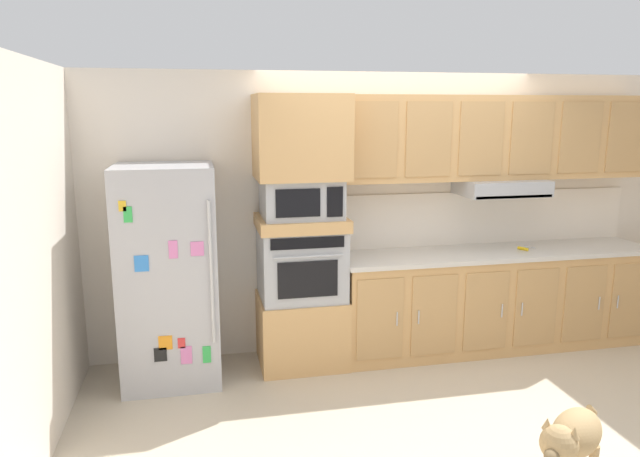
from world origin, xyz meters
The scene contains 15 objects.
ground_plane centered at (0.00, 0.00, 0.00)m, with size 9.60×9.60×0.00m, color beige.
back_kitchen_wall centered at (0.00, 1.11, 1.25)m, with size 6.20×0.12×2.50m, color silver.
side_panel_left centered at (-2.80, 0.00, 1.25)m, with size 0.12×7.10×2.50m, color silver.
refrigerator centered at (-2.01, 0.68, 0.88)m, with size 0.76×0.73×1.76m.
oven_base_cabinet centered at (-0.92, 0.75, 0.30)m, with size 0.74×0.62×0.60m, color tan.
built_in_oven centered at (-0.92, 0.75, 0.90)m, with size 0.70×0.62×0.60m.
appliance_mid_shelf centered at (-0.92, 0.75, 1.25)m, with size 0.74×0.62×0.10m, color tan.
microwave centered at (-0.92, 0.75, 1.46)m, with size 0.64×0.54×0.32m.
appliance_upper_cabinet centered at (-0.92, 0.75, 1.96)m, with size 0.74×0.62×0.68m, color tan.
lower_cabinet_run centered at (0.89, 0.75, 0.44)m, with size 2.89×0.63×0.88m.
countertop_slab centered at (0.89, 0.75, 0.90)m, with size 2.93×0.64×0.04m, color beige.
backsplash_panel centered at (0.89, 1.04, 1.17)m, with size 2.93×0.02×0.50m, color white.
upper_cabinet_with_hood centered at (0.90, 0.87, 1.90)m, with size 2.89×0.48×0.88m.
screwdriver centered at (1.13, 0.70, 0.93)m, with size 0.16×0.16×0.03m.
dog centered at (0.22, -1.39, 0.39)m, with size 0.66×0.52×0.59m.
Camera 1 is at (-1.76, -3.96, 2.19)m, focal length 32.70 mm.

